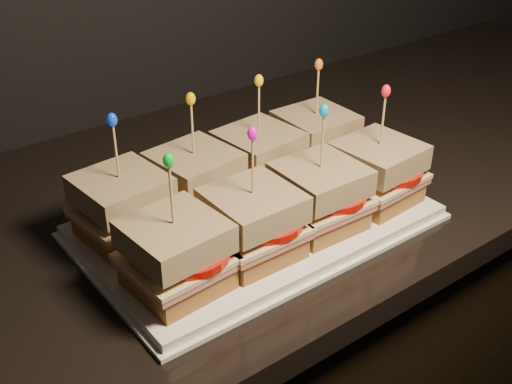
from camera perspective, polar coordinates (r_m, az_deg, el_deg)
granite_slab at (r=0.93m, az=-6.97°, el=-2.04°), size 2.34×0.65×0.04m
platter at (r=0.86m, az=-0.00°, el=-2.66°), size 0.44×0.27×0.02m
platter_rim at (r=0.86m, az=-0.00°, el=-3.00°), size 0.45×0.29×0.01m
sandwich_0_bread_bot at (r=0.82m, az=-11.55°, el=-2.99°), size 0.11×0.11×0.03m
sandwich_0_ham at (r=0.81m, az=-11.67°, el=-1.96°), size 0.12×0.11×0.01m
sandwich_0_cheese at (r=0.81m, az=-11.72°, el=-1.54°), size 0.12×0.11×0.01m
sandwich_0_tomato at (r=0.80m, az=-10.83°, el=-1.00°), size 0.10×0.10×0.01m
sandwich_0_bread_top at (r=0.79m, az=-11.94°, el=0.23°), size 0.11×0.11×0.03m
sandwich_0_pick at (r=0.77m, az=-12.30°, el=3.24°), size 0.00×0.00×0.09m
sandwich_0_frill at (r=0.75m, az=-12.67°, el=6.28°), size 0.01×0.01×0.02m
sandwich_1_bread_bot at (r=0.86m, az=-5.34°, el=-0.72°), size 0.11×0.11×0.03m
sandwich_1_ham at (r=0.85m, az=-5.39°, el=0.28°), size 0.12×0.11×0.01m
sandwich_1_cheese at (r=0.85m, az=-5.41°, el=0.69°), size 0.12×0.12×0.01m
sandwich_1_tomato at (r=0.85m, az=-4.54°, el=1.22°), size 0.10×0.10×0.01m
sandwich_1_bread_top at (r=0.84m, az=-5.51°, el=2.41°), size 0.11×0.11×0.03m
sandwich_1_pick at (r=0.82m, az=-5.67°, el=5.32°), size 0.00×0.00×0.09m
sandwich_1_frill at (r=0.80m, az=-5.83°, el=8.25°), size 0.01×0.01×0.02m
sandwich_2_bread_bot at (r=0.91m, az=0.24°, el=1.32°), size 0.11×0.11×0.03m
sandwich_2_ham at (r=0.91m, az=0.24°, el=2.29°), size 0.12×0.11×0.01m
sandwich_2_cheese at (r=0.90m, az=0.24°, el=2.68°), size 0.12×0.11×0.01m
sandwich_2_tomato at (r=0.90m, az=1.08°, el=3.18°), size 0.10×0.10×0.01m
sandwich_2_bread_top at (r=0.89m, az=0.25°, el=4.33°), size 0.11×0.11×0.03m
sandwich_2_pick at (r=0.87m, az=0.26°, el=7.11°), size 0.00×0.00×0.09m
sandwich_2_frill at (r=0.85m, az=0.26°, el=9.88°), size 0.01×0.01×0.02m
sandwich_3_bread_bot at (r=0.97m, az=5.19°, el=3.13°), size 0.10×0.10×0.03m
sandwich_3_ham at (r=0.97m, az=5.23°, el=4.05°), size 0.11×0.11×0.01m
sandwich_3_cheese at (r=0.96m, az=5.25°, el=4.42°), size 0.11×0.11×0.01m
sandwich_3_tomato at (r=0.96m, az=6.05°, el=4.88°), size 0.10×0.10×0.01m
sandwich_3_bread_top at (r=0.95m, az=5.33°, el=5.98°), size 0.10×0.10×0.03m
sandwich_3_pick at (r=0.93m, az=5.47°, el=8.61°), size 0.00×0.00×0.09m
sandwich_3_frill at (r=0.92m, az=5.61°, el=11.22°), size 0.01×0.01×0.02m
sandwich_4_bread_bot at (r=0.73m, az=-6.99°, el=-7.40°), size 0.10×0.10×0.03m
sandwich_4_ham at (r=0.72m, az=-7.08°, el=-6.29°), size 0.11×0.11×0.01m
sandwich_4_cheese at (r=0.71m, az=-7.12°, el=-5.84°), size 0.12×0.11×0.01m
sandwich_4_tomato at (r=0.71m, az=-6.07°, el=-5.25°), size 0.10×0.10×0.01m
sandwich_4_bread_top at (r=0.70m, az=-7.26°, el=-3.92°), size 0.11×0.11×0.03m
sandwich_4_pick at (r=0.67m, az=-7.52°, el=-0.62°), size 0.00×0.00×0.09m
sandwich_4_frill at (r=0.65m, az=-7.78°, el=2.79°), size 0.01×0.01×0.02m
sandwich_5_bread_bot at (r=0.77m, az=-0.29°, el=-4.58°), size 0.10×0.10×0.03m
sandwich_5_ham at (r=0.76m, az=-0.29°, el=-3.50°), size 0.11×0.10×0.01m
sandwich_5_cheese at (r=0.76m, az=-0.29°, el=-3.06°), size 0.11×0.11×0.01m
sandwich_5_tomato at (r=0.76m, az=0.71°, el=-2.49°), size 0.10×0.10×0.01m
sandwich_5_bread_top at (r=0.75m, az=-0.30°, el=-1.21°), size 0.10×0.10×0.03m
sandwich_5_pick at (r=0.72m, az=-0.31°, el=1.96°), size 0.00×0.00×0.09m
sandwich_5_frill at (r=0.70m, az=-0.32°, el=5.20°), size 0.01×0.01×0.02m
sandwich_6_bread_bot at (r=0.83m, az=5.54°, el=-2.05°), size 0.10×0.10×0.03m
sandwich_6_ham at (r=0.82m, az=5.60°, el=-1.02°), size 0.11×0.11×0.01m
sandwich_6_cheese at (r=0.82m, az=5.63°, el=-0.60°), size 0.11×0.11×0.01m
sandwich_6_tomato at (r=0.82m, az=6.56°, el=-0.06°), size 0.10×0.10×0.01m
sandwich_6_bread_top at (r=0.80m, az=5.73°, el=1.16°), size 0.10×0.10×0.03m
sandwich_6_pick at (r=0.78m, az=5.90°, el=4.16°), size 0.00×0.00×0.09m
sandwich_6_frill at (r=0.76m, az=6.08°, el=7.19°), size 0.01×0.01×0.02m
sandwich_7_bread_bot at (r=0.90m, az=10.56°, el=0.14°), size 0.10×0.10×0.03m
sandwich_7_ham at (r=0.89m, az=10.66°, el=1.12°), size 0.11×0.11×0.01m
sandwich_7_cheese at (r=0.89m, az=10.71°, el=1.51°), size 0.12×0.11×0.01m
sandwich_7_tomato at (r=0.89m, az=11.56°, el=2.01°), size 0.10×0.10×0.01m
sandwich_7_bread_top at (r=0.87m, az=10.88°, el=3.18°), size 0.11×0.11×0.03m
sandwich_7_pick at (r=0.85m, az=11.18°, el=5.98°), size 0.00×0.00×0.09m
sandwich_7_frill at (r=0.83m, az=11.49°, el=8.79°), size 0.01×0.01×0.02m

